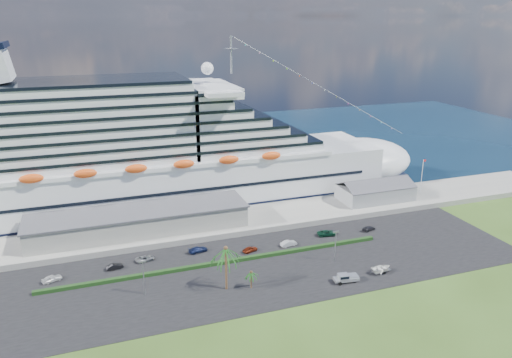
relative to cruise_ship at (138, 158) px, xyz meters
name	(u,v)px	position (x,y,z in m)	size (l,w,h in m)	color
ground	(273,290)	(21.53, -64.00, -16.69)	(420.00, 420.00, 0.00)	#304617
asphalt_lot	(257,268)	(21.53, -53.00, -16.63)	(140.00, 38.00, 0.12)	black
wharf	(225,222)	(21.53, -24.00, -15.79)	(240.00, 20.00, 1.80)	gray
water	(171,152)	(21.53, 66.00, -16.68)	(420.00, 160.00, 0.02)	#0B1E31
cruise_ship	(138,158)	(0.00, 0.00, 0.00)	(191.00, 38.00, 54.00)	silver
terminal_building	(139,220)	(-3.47, -24.00, -11.68)	(61.00, 15.00, 6.30)	gray
port_shed	(375,192)	(73.53, -24.00, -12.30)	(24.00, 12.31, 7.37)	gray
flagpole	(422,175)	(91.57, -24.00, -8.43)	(1.08, 0.16, 12.00)	silver
hedge	(221,263)	(13.53, -48.00, -16.12)	(88.00, 1.10, 0.90)	black
lamp_post_left	(143,273)	(-6.47, -56.00, -11.35)	(1.60, 0.35, 8.27)	gray
lamp_post_right	(335,242)	(41.53, -56.00, -11.35)	(1.60, 0.35, 8.27)	gray
palm_tall	(226,253)	(11.53, -60.00, -7.49)	(8.82, 8.82, 11.13)	#47301E
palm_short	(251,274)	(17.03, -61.50, -13.03)	(3.53, 3.53, 4.56)	#47301E
parked_car_0	(52,278)	(-26.41, -42.93, -15.79)	(1.85, 4.59, 1.56)	silver
parked_car_1	(115,266)	(-11.90, -41.62, -15.88)	(1.47, 4.21, 1.39)	black
parked_car_2	(145,259)	(-4.27, -39.76, -15.91)	(2.21, 4.79, 1.33)	gray
parked_car_3	(198,250)	(9.69, -39.41, -15.83)	(2.08, 5.13, 1.49)	#141E47
parked_car_4	(250,249)	(22.84, -43.79, -15.85)	(1.70, 4.23, 1.44)	maroon
parked_car_5	(289,243)	(33.87, -43.99, -15.81)	(1.62, 4.66, 1.53)	silver
parked_car_6	(327,233)	(46.85, -41.35, -15.81)	(2.52, 5.47, 1.52)	#0D3724
parked_car_7	(369,228)	(59.99, -42.32, -15.94)	(1.77, 4.35, 1.26)	black
pickup_truck	(346,278)	(38.89, -66.37, -15.42)	(6.19, 2.92, 2.10)	black
boat_trailer	(381,268)	(49.37, -65.31, -15.42)	(6.27, 4.52, 1.75)	gray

